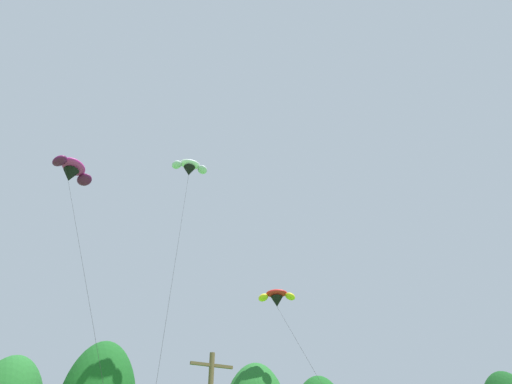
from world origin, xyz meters
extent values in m
cube|color=brown|center=(-2.07, 30.59, 8.49)|extent=(2.20, 0.14, 0.14)
ellipsoid|color=#D12893|center=(-11.02, 37.58, 23.12)|extent=(2.40, 2.34, 0.99)
ellipsoid|color=#66144C|center=(-10.09, 38.37, 22.77)|extent=(1.46, 1.51, 1.16)
ellipsoid|color=#66144C|center=(-11.95, 36.78, 22.77)|extent=(1.47, 1.46, 1.16)
cone|color=black|center=(-11.10, 37.68, 22.36)|extent=(1.55, 1.55, 0.94)
cylinder|color=black|center=(-8.48, 31.96, 11.75)|extent=(5.26, 11.45, 20.28)
ellipsoid|color=red|center=(5.78, 38.86, 16.76)|extent=(1.94, 1.70, 0.67)
ellipsoid|color=yellow|center=(6.69, 38.34, 16.46)|extent=(1.16, 1.06, 0.86)
ellipsoid|color=yellow|center=(4.87, 39.39, 16.46)|extent=(1.17, 1.16, 0.86)
cone|color=black|center=(5.82, 38.94, 16.11)|extent=(1.29, 1.29, 0.81)
cylinder|color=black|center=(4.68, 31.64, 8.66)|extent=(2.29, 14.61, 14.10)
ellipsoid|color=white|center=(-2.68, 36.87, 25.52)|extent=(1.74, 1.17, 0.76)
ellipsoid|color=silver|center=(-1.66, 36.76, 25.23)|extent=(0.92, 0.93, 0.92)
ellipsoid|color=silver|center=(-3.71, 36.98, 25.23)|extent=(1.04, 0.94, 0.92)
cone|color=black|center=(-2.67, 36.96, 24.89)|extent=(1.02, 1.02, 0.79)
cylinder|color=black|center=(-4.27, 31.60, 13.05)|extent=(3.20, 10.73, 22.87)
camera|label=1|loc=(-9.67, 8.11, 2.33)|focal=32.58mm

